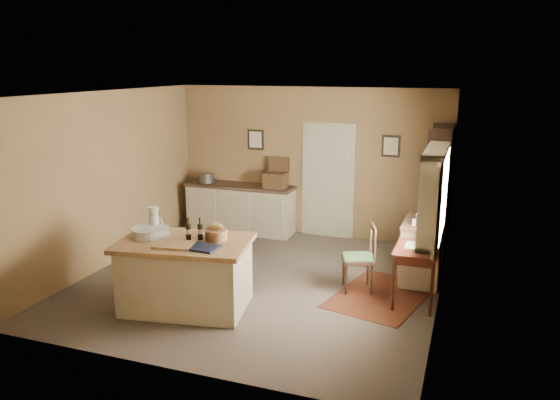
# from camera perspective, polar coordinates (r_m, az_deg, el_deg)

# --- Properties ---
(ground) EXTENTS (5.00, 5.00, 0.00)m
(ground) POSITION_cam_1_polar(r_m,az_deg,el_deg) (8.05, -2.14, -8.50)
(ground) COLOR brown
(ground) RESTS_ON ground
(wall_back) EXTENTS (5.00, 0.10, 2.70)m
(wall_back) POSITION_cam_1_polar(r_m,az_deg,el_deg) (9.95, 3.13, 3.95)
(wall_back) COLOR olive
(wall_back) RESTS_ON ground
(wall_front) EXTENTS (5.00, 0.10, 2.70)m
(wall_front) POSITION_cam_1_polar(r_m,az_deg,el_deg) (5.48, -12.03, -4.66)
(wall_front) COLOR olive
(wall_front) RESTS_ON ground
(wall_left) EXTENTS (0.10, 5.00, 2.70)m
(wall_left) POSITION_cam_1_polar(r_m,az_deg,el_deg) (8.86, -17.44, 2.09)
(wall_left) COLOR olive
(wall_left) RESTS_ON ground
(wall_right) EXTENTS (0.10, 5.00, 2.70)m
(wall_right) POSITION_cam_1_polar(r_m,az_deg,el_deg) (7.12, 16.80, -0.65)
(wall_right) COLOR olive
(wall_right) RESTS_ON ground
(ceiling) EXTENTS (5.00, 5.00, 0.00)m
(ceiling) POSITION_cam_1_polar(r_m,az_deg,el_deg) (7.45, -2.33, 11.08)
(ceiling) COLOR silver
(ceiling) RESTS_ON wall_back
(door) EXTENTS (0.97, 0.06, 2.11)m
(door) POSITION_cam_1_polar(r_m,az_deg,el_deg) (9.89, 5.01, 2.11)
(door) COLOR beige
(door) RESTS_ON ground
(framed_prints) EXTENTS (2.82, 0.02, 0.38)m
(framed_prints) POSITION_cam_1_polar(r_m,az_deg,el_deg) (9.82, 4.25, 5.99)
(framed_prints) COLOR black
(framed_prints) RESTS_ON ground
(window) EXTENTS (0.25, 1.99, 1.12)m
(window) POSITION_cam_1_polar(r_m,az_deg,el_deg) (6.88, 16.18, 0.61)
(window) COLOR beige
(window) RESTS_ON ground
(work_island) EXTENTS (1.79, 1.32, 1.20)m
(work_island) POSITION_cam_1_polar(r_m,az_deg,el_deg) (7.16, -9.87, -7.47)
(work_island) COLOR beige
(work_island) RESTS_ON ground
(sideboard) EXTENTS (2.05, 0.58, 1.18)m
(sideboard) POSITION_cam_1_polar(r_m,az_deg,el_deg) (10.28, -4.10, -0.69)
(sideboard) COLOR beige
(sideboard) RESTS_ON ground
(rug) EXTENTS (1.44, 1.81, 0.01)m
(rug) POSITION_cam_1_polar(r_m,az_deg,el_deg) (7.70, 10.48, -9.78)
(rug) COLOR #532711
(rug) RESTS_ON ground
(writing_desk) EXTENTS (0.55, 0.91, 0.82)m
(writing_desk) POSITION_cam_1_polar(r_m,az_deg,el_deg) (7.41, 14.15, -5.41)
(writing_desk) COLOR #33140E
(writing_desk) RESTS_ON ground
(desk_chair) EXTENTS (0.55, 0.55, 0.92)m
(desk_chair) POSITION_cam_1_polar(r_m,az_deg,el_deg) (7.67, 8.13, -6.09)
(desk_chair) COLOR black
(desk_chair) RESTS_ON ground
(right_cabinet) EXTENTS (0.55, 0.99, 0.99)m
(right_cabinet) POSITION_cam_1_polar(r_m,az_deg,el_deg) (8.23, 14.63, -5.05)
(right_cabinet) COLOR beige
(right_cabinet) RESTS_ON ground
(shelving_unit) EXTENTS (0.36, 0.97, 2.15)m
(shelving_unit) POSITION_cam_1_polar(r_m,az_deg,el_deg) (9.13, 16.50, 0.70)
(shelving_unit) COLOR black
(shelving_unit) RESTS_ON ground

